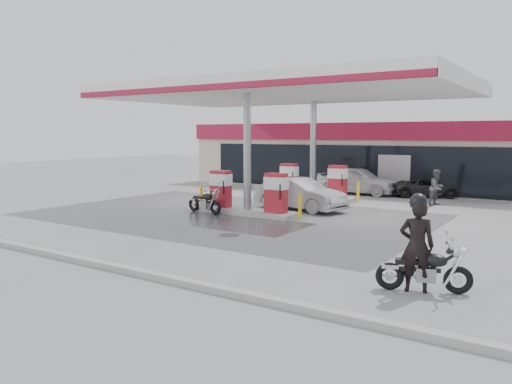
# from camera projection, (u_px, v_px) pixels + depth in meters

# --- Properties ---
(ground) EXTENTS (90.00, 90.00, 0.00)m
(ground) POSITION_uv_depth(u_px,v_px,m) (218.00, 221.00, 19.31)
(ground) COLOR gray
(ground) RESTS_ON ground
(wet_patch) EXTENTS (6.00, 3.00, 0.00)m
(wet_patch) POSITION_uv_depth(u_px,v_px,m) (229.00, 222.00, 19.04)
(wet_patch) COLOR #4C4C4F
(wet_patch) RESTS_ON ground
(drain_cover) EXTENTS (0.70, 0.70, 0.01)m
(drain_cover) POSITION_uv_depth(u_px,v_px,m) (229.00, 235.00, 16.56)
(drain_cover) COLOR #38383A
(drain_cover) RESTS_ON ground
(kerb) EXTENTS (28.00, 0.25, 0.15)m
(kerb) POSITION_uv_depth(u_px,v_px,m) (60.00, 255.00, 13.50)
(kerb) COLOR gray
(kerb) RESTS_ON ground
(store_building) EXTENTS (22.00, 8.22, 4.00)m
(store_building) POSITION_uv_depth(u_px,v_px,m) (369.00, 155.00, 32.29)
(store_building) COLOR beige
(store_building) RESTS_ON ground
(canopy) EXTENTS (16.00, 10.02, 5.51)m
(canopy) POSITION_uv_depth(u_px,v_px,m) (284.00, 92.00, 22.85)
(canopy) COLOR silver
(canopy) RESTS_ON ground
(pump_island_near) EXTENTS (5.14, 1.30, 1.78)m
(pump_island_near) POSITION_uv_depth(u_px,v_px,m) (247.00, 197.00, 20.89)
(pump_island_near) COLOR #9E9E99
(pump_island_near) RESTS_ON ground
(pump_island_far) EXTENTS (5.14, 1.30, 1.78)m
(pump_island_far) POSITION_uv_depth(u_px,v_px,m) (313.00, 185.00, 25.87)
(pump_island_far) COLOR #9E9E99
(pump_island_far) RESTS_ON ground
(main_motorcycle) EXTENTS (1.92, 0.95, 1.03)m
(main_motorcycle) POSITION_uv_depth(u_px,v_px,m) (425.00, 271.00, 10.57)
(main_motorcycle) COLOR black
(main_motorcycle) RESTS_ON ground
(biker_main) EXTENTS (0.84, 0.69, 1.98)m
(biker_main) POSITION_uv_depth(u_px,v_px,m) (417.00, 246.00, 10.55)
(biker_main) COLOR black
(biker_main) RESTS_ON ground
(parked_motorcycle) EXTENTS (2.01, 0.82, 1.04)m
(parked_motorcycle) POSITION_uv_depth(u_px,v_px,m) (205.00, 202.00, 21.15)
(parked_motorcycle) COLOR black
(parked_motorcycle) RESTS_ON ground
(sedan_white) EXTENTS (4.60, 1.94, 1.55)m
(sedan_white) POSITION_uv_depth(u_px,v_px,m) (357.00, 180.00, 27.88)
(sedan_white) COLOR silver
(sedan_white) RESTS_ON ground
(attendant) EXTENTS (0.92, 1.01, 1.70)m
(attendant) POSITION_uv_depth(u_px,v_px,m) (437.00, 187.00, 23.40)
(attendant) COLOR #515055
(attendant) RESTS_ON ground
(hatchback_silver) EXTENTS (4.46, 2.19, 1.41)m
(hatchback_silver) POSITION_uv_depth(u_px,v_px,m) (300.00, 194.00, 22.01)
(hatchback_silver) COLOR #989B9F
(hatchback_silver) RESTS_ON ground
(parked_car_left) EXTENTS (4.46, 1.84, 1.29)m
(parked_car_left) POSITION_uv_depth(u_px,v_px,m) (274.00, 174.00, 34.12)
(parked_car_left) COLOR gray
(parked_car_left) RESTS_ON ground
(parked_car_right) EXTENTS (3.99, 3.01, 1.01)m
(parked_car_right) POSITION_uv_depth(u_px,v_px,m) (428.00, 188.00, 26.57)
(parked_car_right) COLOR black
(parked_car_right) RESTS_ON ground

